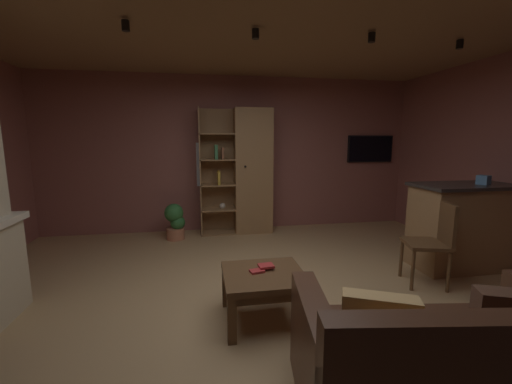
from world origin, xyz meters
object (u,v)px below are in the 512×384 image
object	(u,v)px
kitchen_bar_counter	(472,225)
wall_mounted_tv	(370,149)
dining_chair	(434,238)
coffee_table	(264,282)
potted_floor_plant	(175,221)
bookshelf_cabinet	(248,172)
tissue_box	(484,180)
table_book_1	(266,266)
leather_couch	(447,371)
table_book_0	(257,271)

from	to	relation	value
kitchen_bar_counter	wall_mounted_tv	world-z (taller)	wall_mounted_tv
dining_chair	coffee_table	bearing A→B (deg)	-169.05
dining_chair	potted_floor_plant	size ratio (longest dim) A/B	1.59
bookshelf_cabinet	wall_mounted_tv	world-z (taller)	bookshelf_cabinet
tissue_box	dining_chair	world-z (taller)	tissue_box
table_book_1	potted_floor_plant	distance (m)	2.66
tissue_box	coffee_table	xyz separation A→B (m)	(-2.81, -0.70, -0.76)
bookshelf_cabinet	kitchen_bar_counter	bearing A→B (deg)	-38.73
kitchen_bar_counter	tissue_box	distance (m)	0.58
bookshelf_cabinet	table_book_1	distance (m)	2.77
dining_chair	potted_floor_plant	distance (m)	3.62
tissue_box	potted_floor_plant	size ratio (longest dim) A/B	0.21
coffee_table	dining_chair	distance (m)	2.00
leather_couch	potted_floor_plant	size ratio (longest dim) A/B	3.05
bookshelf_cabinet	tissue_box	size ratio (longest dim) A/B	17.44
leather_couch	potted_floor_plant	bearing A→B (deg)	115.34
leather_couch	table_book_0	world-z (taller)	leather_couch
bookshelf_cabinet	leather_couch	distance (m)	4.07
leather_couch	wall_mounted_tv	size ratio (longest dim) A/B	2.03
table_book_1	potted_floor_plant	size ratio (longest dim) A/B	0.23
kitchen_bar_counter	tissue_box	size ratio (longest dim) A/B	12.42
leather_couch	coffee_table	bearing A→B (deg)	124.65
kitchen_bar_counter	leather_couch	bearing A→B (deg)	-135.39
table_book_1	leather_couch	bearing A→B (deg)	-58.21
coffee_table	table_book_0	world-z (taller)	table_book_0
kitchen_bar_counter	table_book_0	bearing A→B (deg)	-165.45
bookshelf_cabinet	potted_floor_plant	distance (m)	1.44
leather_couch	tissue_box	bearing A→B (deg)	43.32
tissue_box	table_book_0	world-z (taller)	tissue_box
coffee_table	dining_chair	size ratio (longest dim) A/B	0.76
kitchen_bar_counter	coffee_table	xyz separation A→B (m)	(-2.79, -0.76, -0.18)
potted_floor_plant	coffee_table	bearing A→B (deg)	-69.59
bookshelf_cabinet	kitchen_bar_counter	world-z (taller)	bookshelf_cabinet
kitchen_bar_counter	potted_floor_plant	bearing A→B (deg)	154.56
tissue_box	table_book_1	bearing A→B (deg)	-167.41
bookshelf_cabinet	coffee_table	world-z (taller)	bookshelf_cabinet
bookshelf_cabinet	tissue_box	world-z (taller)	bookshelf_cabinet
tissue_box	potted_floor_plant	world-z (taller)	tissue_box
table_book_0	wall_mounted_tv	bearing A→B (deg)	48.13
coffee_table	table_book_1	world-z (taller)	table_book_1
leather_couch	table_book_0	distance (m)	1.50
coffee_table	potted_floor_plant	world-z (taller)	potted_floor_plant
table_book_1	kitchen_bar_counter	bearing A→B (deg)	13.99
bookshelf_cabinet	coffee_table	size ratio (longest dim) A/B	2.98
table_book_0	table_book_1	world-z (taller)	table_book_1
kitchen_bar_counter	wall_mounted_tv	size ratio (longest dim) A/B	1.71
tissue_box	leather_couch	bearing A→B (deg)	-136.68
kitchen_bar_counter	dining_chair	world-z (taller)	kitchen_bar_counter
tissue_box	potted_floor_plant	distance (m)	4.26
table_book_1	bookshelf_cabinet	bearing A→B (deg)	85.01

